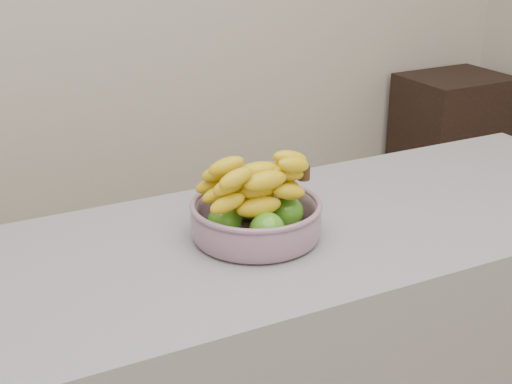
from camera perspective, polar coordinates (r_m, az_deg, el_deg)
cabinet at (r=3.45m, az=15.08°, el=2.35°), size 0.46×0.37×0.81m
fruit_bowl at (r=1.44m, az=0.01°, el=-1.72°), size 0.27×0.27×0.16m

